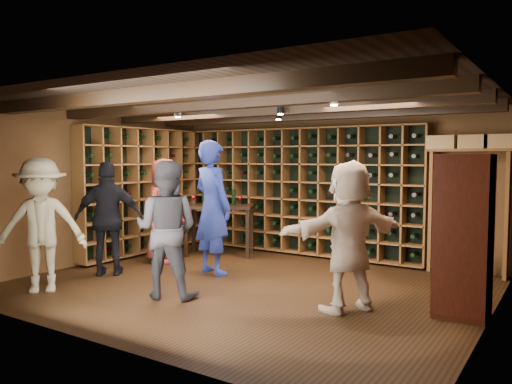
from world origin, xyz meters
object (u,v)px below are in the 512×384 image
Objects in this scene: man_blue_shirt at (212,207)px; man_grey_suit at (167,229)px; guest_woman_black at (109,218)px; guest_khaki at (41,225)px; guest_beige at (349,236)px; guest_red_floral at (165,210)px; tasting_table at (219,211)px; display_cabinet at (463,239)px.

man_grey_suit is at bearing 118.01° from man_blue_shirt.
guest_khaki reaches higher than guest_woman_black.
guest_woman_black is 0.98× the size of guest_beige.
guest_khaki reaches higher than guest_red_floral.
man_blue_shirt is 1.45m from tasting_table.
man_blue_shirt is 1.53m from guest_woman_black.
guest_red_floral is at bearing 41.20° from guest_khaki.
guest_red_floral is (-1.20, 0.25, -0.14)m from man_blue_shirt.
guest_beige is (3.64, 0.31, 0.01)m from guest_woman_black.
guest_woman_black is (-4.76, -0.78, -0.01)m from display_cabinet.
tasting_table is (0.45, 2.11, -0.06)m from guest_woman_black.
man_blue_shirt is 2.49m from guest_beige.
man_blue_shirt reaches higher than guest_woman_black.
guest_beige is (3.65, 1.41, -0.01)m from guest_khaki.
guest_red_floral reaches higher than tasting_table.
guest_woman_black is 3.65m from guest_beige.
display_cabinet is 1.01× the size of guest_khaki.
guest_beige is (2.12, 0.71, 0.01)m from man_grey_suit.
man_blue_shirt is 1.15× the size of guest_khaki.
guest_khaki is 3.91m from guest_beige.
guest_beige is at bearing -178.44° from man_blue_shirt.
guest_khaki is 1.01× the size of guest_beige.
man_blue_shirt is 1.16× the size of guest_beige.
display_cabinet is at bearing 179.68° from man_grey_suit.
guest_khaki is (-0.04, -2.26, 0.01)m from guest_red_floral.
guest_beige is at bearing -157.04° from display_cabinet.
guest_red_floral is at bearing -66.58° from man_grey_suit.
guest_khaki is (-0.01, -1.10, 0.02)m from guest_woman_black.
guest_beige is (-1.12, -0.48, 0.00)m from display_cabinet.
display_cabinet is at bearing -41.85° from tasting_table.
man_blue_shirt is (-3.53, 0.12, 0.14)m from display_cabinet.
guest_khaki is at bearing -36.38° from guest_beige.
tasting_table is at bearing -140.69° from guest_woman_black.
guest_khaki is (-1.53, -0.70, 0.01)m from man_grey_suit.
man_grey_suit is 2.73m from tasting_table.
man_blue_shirt reaches higher than guest_beige.
display_cabinet is 1.22m from guest_beige.
man_blue_shirt is at bearing -104.27° from guest_red_floral.
guest_red_floral is at bearing -130.04° from guest_woman_black.
tasting_table is (0.42, 0.95, -0.07)m from guest_red_floral.
display_cabinet is 4.51m from tasting_table.
guest_woman_black reaches higher than tasting_table.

